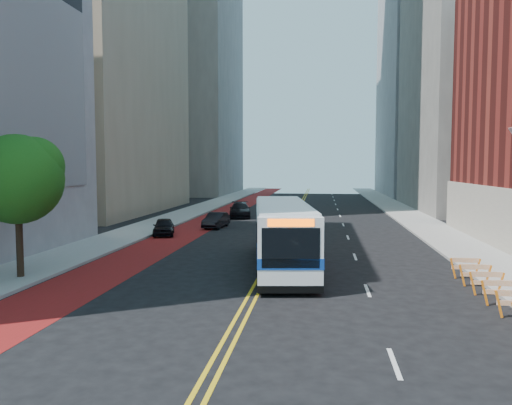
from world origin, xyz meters
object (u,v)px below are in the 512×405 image
Objects in this scene: transit_bus at (282,234)px; car_c at (240,210)px; street_tree at (19,176)px; car_a at (164,227)px; car_b at (216,220)px.

transit_bus reaches higher than car_c.
street_tree reaches higher than car_a.
car_a is at bearing 125.09° from transit_bus.
transit_bus is at bearing -85.07° from car_c.
car_a is at bearing -115.55° from car_b.
car_b is at bearing 76.18° from street_tree.
transit_bus is 3.18× the size of car_b.
street_tree is at bearing -97.76° from car_b.
car_a is (-10.05, 10.91, -1.12)m from transit_bus.
street_tree is 0.53× the size of transit_bus.
car_b is at bearing 43.18° from car_a.
car_b is at bearing 106.08° from transit_bus.
transit_bus is 3.28× the size of car_a.
transit_bus reaches higher than car_a.
street_tree is 21.47m from car_b.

